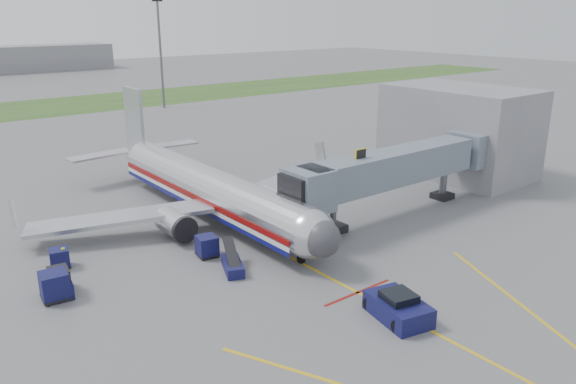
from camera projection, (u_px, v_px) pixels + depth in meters
ground at (319, 272)px, 40.65m from camera, size 400.00×400.00×0.00m
grass_strip at (10, 111)px, 107.95m from camera, size 300.00×25.00×0.01m
apron_markings at (396, 313)px, 35.12m from camera, size 21.52×50.00×0.01m
airliner at (209, 188)px, 51.25m from camera, size 32.10×35.67×10.25m
jet_bridge at (390, 169)px, 50.62m from camera, size 25.30×4.00×6.90m
terminal at (458, 131)px, 64.32m from camera, size 10.00×16.00×10.00m
light_mast_right at (161, 52)px, 108.21m from camera, size 2.00×0.44×20.40m
pushback_tug at (398, 308)px, 34.29m from camera, size 3.35×4.57×1.72m
baggage_tug at (60, 283)px, 37.20m from camera, size 1.73×2.80×1.84m
baggage_cart_a at (207, 246)px, 43.05m from camera, size 1.73×1.73×1.64m
baggage_cart_b at (55, 286)px, 36.53m from camera, size 1.91×1.91×1.89m
baggage_cart_c at (60, 258)px, 41.12m from camera, size 1.63×1.63×1.47m
belt_loader at (233, 265)px, 40.72m from camera, size 2.41×3.87×1.84m
ground_power_cart at (293, 222)px, 48.90m from camera, size 1.53×1.24×1.06m
ramp_worker at (65, 258)px, 41.10m from camera, size 0.62×0.71×1.63m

